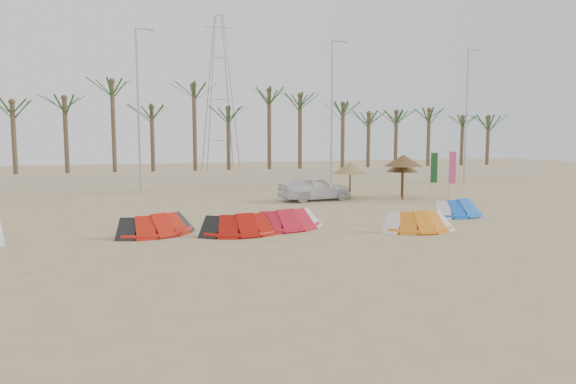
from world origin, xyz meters
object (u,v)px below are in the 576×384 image
object	(u,v)px
kite_red_mid	(241,223)
kite_blue	(456,207)
kite_red_left	(157,223)
car	(315,188)
parasol_left	(350,168)
parasol_mid	(403,161)
kite_red_right	(280,218)
kite_orange	(415,220)
parasol_right	(402,166)

from	to	relation	value
kite_red_mid	kite_blue	bearing A→B (deg)	6.54
kite_red_left	car	bearing A→B (deg)	39.79
kite_red_left	parasol_left	world-z (taller)	parasol_left
kite_red_left	parasol_mid	xyz separation A→B (m)	(14.93, 6.73, 1.96)
kite_red_right	parasol_left	world-z (taller)	parasol_left
kite_orange	parasol_left	xyz separation A→B (m)	(2.17, 11.00, 1.46)
kite_red_right	kite_orange	size ratio (longest dim) A/B	1.26
parasol_right	parasol_left	bearing A→B (deg)	172.67
kite_orange	car	world-z (taller)	car
kite_blue	parasol_left	world-z (taller)	parasol_left
kite_red_left	kite_red_mid	world-z (taller)	same
kite_red_left	kite_blue	bearing A→B (deg)	1.47
kite_red_mid	parasol_right	distance (m)	15.42
kite_orange	kite_red_right	bearing A→B (deg)	156.35
kite_red_left	kite_orange	distance (m)	10.38
kite_red_mid	kite_red_right	distance (m)	1.91
parasol_left	car	bearing A→B (deg)	-171.34
parasol_mid	kite_red_mid	bearing A→B (deg)	-147.00
kite_red_right	kite_orange	bearing A→B (deg)	-23.65
parasol_left	car	xyz separation A→B (m)	(-2.49, -0.38, -1.13)
kite_blue	parasol_mid	distance (m)	6.71
parasol_mid	kite_red_right	bearing A→B (deg)	-144.87
parasol_left	parasol_right	bearing A→B (deg)	-7.33
parasol_mid	parasol_left	bearing A→B (deg)	146.51
kite_orange	car	xyz separation A→B (m)	(-0.32, 10.62, 0.34)
kite_blue	parasol_right	world-z (taller)	parasol_right
kite_red_mid	car	bearing A→B (deg)	53.94
kite_red_right	car	distance (m)	9.66
kite_red_right	parasol_left	bearing A→B (deg)	50.39
kite_red_mid	parasol_mid	bearing A→B (deg)	33.00
kite_red_left	kite_orange	xyz separation A→B (m)	(10.08, -2.49, -0.00)
kite_red_mid	parasol_mid	size ratio (longest dim) A/B	1.25
kite_red_mid	kite_orange	world-z (taller)	same
kite_red_mid	kite_orange	distance (m)	7.07
kite_red_mid	kite_blue	distance (m)	11.01
kite_red_left	car	world-z (taller)	car
kite_red_mid	parasol_right	size ratio (longest dim) A/B	1.48
parasol_right	car	bearing A→B (deg)	179.45
kite_orange	parasol_mid	world-z (taller)	parasol_mid
parasol_right	parasol_mid	bearing A→B (deg)	-117.93
kite_red_mid	parasol_mid	distance (m)	14.14
parasol_left	kite_blue	bearing A→B (deg)	-76.99
kite_red_mid	parasol_mid	xyz separation A→B (m)	(11.74, 7.62, 1.96)
car	kite_blue	bearing A→B (deg)	-157.61
parasol_left	parasol_right	xyz separation A→B (m)	(3.39, -0.44, 0.07)
parasol_right	kite_red_left	bearing A→B (deg)	-152.71
kite_red_left	car	size ratio (longest dim) A/B	0.81
kite_red_right	kite_blue	world-z (taller)	same
kite_red_mid	kite_red_right	size ratio (longest dim) A/B	0.89
kite_red_left	kite_blue	distance (m)	14.14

